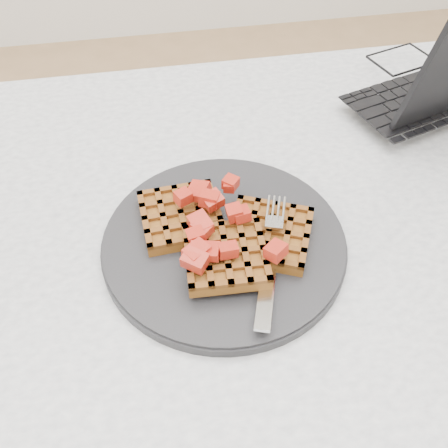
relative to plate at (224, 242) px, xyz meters
name	(u,v)px	position (x,y,z in m)	size (l,w,h in m)	color
ground	(259,443)	(0.08, 0.01, -0.76)	(4.00, 4.00, 0.00)	tan
table	(283,285)	(0.08, 0.01, -0.12)	(1.20, 0.80, 0.75)	silver
plate	(224,242)	(0.00, 0.00, 0.00)	(0.28, 0.28, 0.02)	black
waffles	(225,234)	(0.00, 0.00, 0.02)	(0.20, 0.17, 0.03)	brown
strawberry_pile	(224,215)	(0.00, 0.00, 0.05)	(0.15, 0.15, 0.02)	#930A00
fork	(270,256)	(0.04, -0.04, 0.02)	(0.02, 0.18, 0.02)	silver
laptop	(439,75)	(0.38, 0.25, 0.03)	(0.36, 0.31, 0.22)	black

